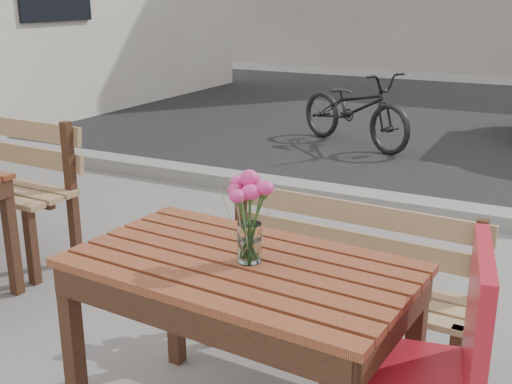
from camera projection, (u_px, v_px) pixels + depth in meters
street at (465, 154)px, 6.72m from camera, size 30.00×8.12×0.12m
main_table at (241, 293)px, 2.29m from camera, size 1.26×0.79×0.74m
main_bench at (342, 263)px, 2.91m from camera, size 1.28×0.44×0.78m
red_chair at (430, 367)px, 1.97m from camera, size 0.55×0.55×0.95m
main_vase at (249, 205)px, 2.19m from camera, size 0.18×0.18×0.33m
bicycle at (355, 108)px, 7.10m from camera, size 1.69×1.22×0.85m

